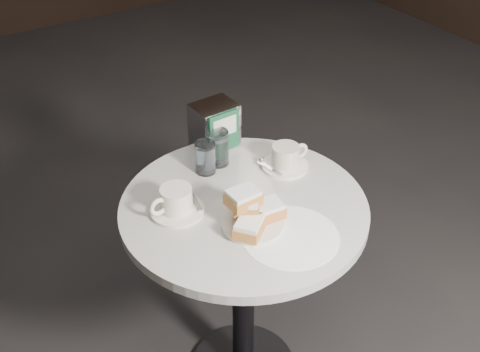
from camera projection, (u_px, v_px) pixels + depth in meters
name	position (u px, v px, depth m)	size (l,w,h in m)	color
cafe_table	(244.00, 256.00, 1.80)	(0.70, 0.70, 0.74)	black
sugar_spill	(290.00, 236.00, 1.57)	(0.26, 0.26, 0.00)	white
beignet_plate	(252.00, 213.00, 1.59)	(0.22, 0.22, 0.11)	silver
coffee_cup_left	(176.00, 202.00, 1.64)	(0.17, 0.16, 0.08)	silver
coffee_cup_right	(286.00, 158.00, 1.82)	(0.15, 0.15, 0.07)	white
water_glass_left	(205.00, 158.00, 1.79)	(0.06, 0.06, 0.10)	silver
water_glass_right	(217.00, 148.00, 1.82)	(0.08, 0.08, 0.11)	white
napkin_dispenser	(215.00, 127.00, 1.88)	(0.14, 0.12, 0.15)	silver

